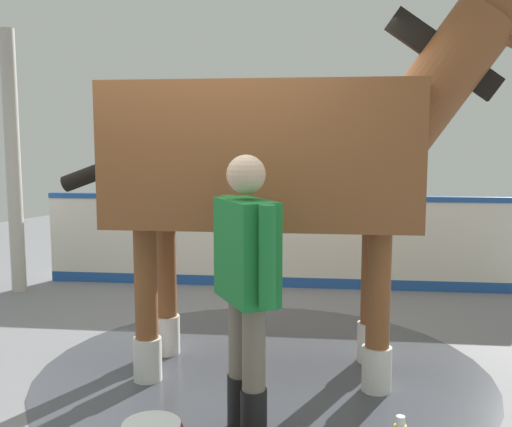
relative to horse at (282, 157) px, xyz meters
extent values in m
cube|color=gray|center=(-0.52, -0.32, -1.58)|extent=(16.00, 16.00, 0.02)
cylinder|color=#42444C|center=(-0.12, -0.04, -1.57)|extent=(3.29, 3.29, 0.00)
cube|color=silver|center=(-0.98, 2.33, -1.06)|extent=(5.34, 1.97, 1.01)
cube|color=#1E4C99|center=(-0.98, 2.33, -0.53)|extent=(5.35, 2.00, 0.06)
cube|color=#1E4C99|center=(-0.98, 2.33, -1.51)|extent=(5.34, 1.98, 0.12)
cylinder|color=#B7B2A8|center=(-3.60, 0.82, -0.13)|extent=(0.16, 0.16, 2.89)
cube|color=brown|center=(-0.12, -0.04, 0.02)|extent=(2.30, 1.62, 0.96)
cylinder|color=brown|center=(0.54, 0.47, -1.02)|extent=(0.16, 0.16, 1.10)
cylinder|color=silver|center=(0.54, 0.47, -1.42)|extent=(0.20, 0.20, 0.31)
cylinder|color=brown|center=(0.72, -0.02, -1.02)|extent=(0.16, 0.16, 1.10)
cylinder|color=silver|center=(0.72, -0.02, -1.42)|extent=(0.20, 0.20, 0.31)
cylinder|color=brown|center=(-0.96, -0.06, -1.02)|extent=(0.16, 0.16, 1.10)
cylinder|color=silver|center=(-0.96, -0.06, -1.42)|extent=(0.20, 0.20, 0.31)
cylinder|color=brown|center=(-0.78, -0.56, -1.02)|extent=(0.16, 0.16, 1.10)
cylinder|color=silver|center=(-0.78, -0.56, -1.42)|extent=(0.20, 0.20, 0.31)
cylinder|color=brown|center=(1.02, 0.37, 0.55)|extent=(0.99, 0.71, 1.02)
cube|color=black|center=(1.02, 0.37, 0.69)|extent=(0.77, 0.33, 0.63)
cylinder|color=black|center=(-1.20, -0.43, -0.08)|extent=(0.70, 0.35, 0.35)
cylinder|color=black|center=(0.29, -1.02, -1.41)|extent=(0.15, 0.15, 0.32)
cylinder|color=slate|center=(0.29, -1.02, -1.01)|extent=(0.13, 0.13, 0.48)
cylinder|color=black|center=(0.13, -0.89, -1.41)|extent=(0.15, 0.15, 0.32)
cylinder|color=slate|center=(0.13, -0.89, -1.01)|extent=(0.13, 0.13, 0.48)
cube|color=#1E7F38|center=(0.21, -0.95, -0.49)|extent=(0.50, 0.47, 0.57)
cylinder|color=#1E7F38|center=(0.42, -1.14, -0.48)|extent=(0.09, 0.09, 0.54)
cylinder|color=#1E7F38|center=(-0.01, -0.77, -0.48)|extent=(0.09, 0.09, 0.54)
sphere|color=beige|center=(0.21, -0.95, -0.07)|extent=(0.22, 0.22, 0.22)
cylinder|color=white|center=(0.01, -1.59, -1.27)|extent=(0.29, 0.29, 0.03)
cylinder|color=white|center=(1.07, -0.88, -1.32)|extent=(0.05, 0.05, 0.05)
camera|label=1|loc=(1.67, -3.78, 0.11)|focal=41.04mm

